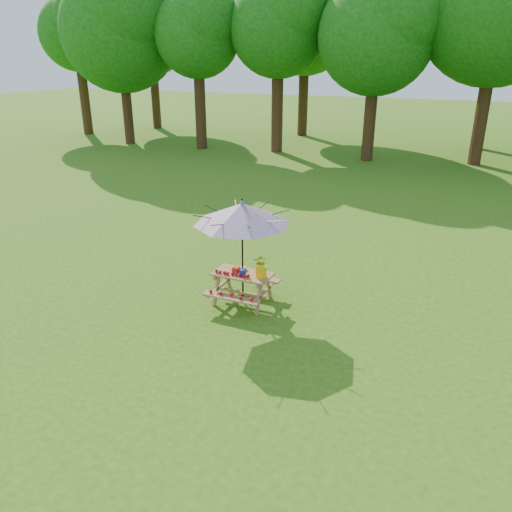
% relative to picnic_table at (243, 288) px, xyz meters
% --- Properties ---
extents(picnic_table, '(1.20, 1.32, 0.67)m').
position_rel_picnic_table_xyz_m(picnic_table, '(0.00, 0.00, 0.00)').
color(picnic_table, '#A36D49').
rests_on(picnic_table, ground).
extents(patio_umbrella, '(2.25, 2.25, 2.25)m').
position_rel_picnic_table_xyz_m(patio_umbrella, '(0.00, 0.00, 1.62)').
color(patio_umbrella, black).
rests_on(patio_umbrella, ground).
extents(produce_bins, '(0.35, 0.38, 0.13)m').
position_rel_picnic_table_xyz_m(produce_bins, '(-0.05, -0.00, 0.40)').
color(produce_bins, red).
rests_on(produce_bins, picnic_table).
extents(tomatoes_row, '(0.77, 0.13, 0.07)m').
position_rel_picnic_table_xyz_m(tomatoes_row, '(-0.15, -0.18, 0.38)').
color(tomatoes_row, red).
rests_on(tomatoes_row, picnic_table).
extents(flower_bucket, '(0.36, 0.34, 0.49)m').
position_rel_picnic_table_xyz_m(flower_bucket, '(0.42, -0.01, 0.60)').
color(flower_bucket, '#FFBA0D').
rests_on(flower_bucket, picnic_table).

